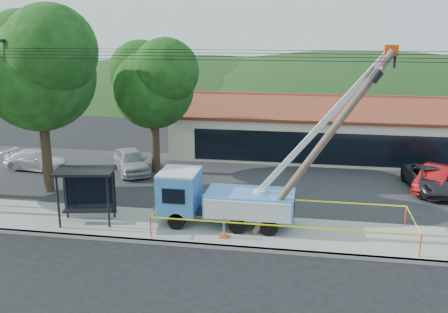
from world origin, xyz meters
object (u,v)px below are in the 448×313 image
Objects in this scene: car_red at (434,192)px; car_dark at (430,193)px; car_white at (37,171)px; car_silver at (132,174)px; utility_truck at (223,196)px; leaning_pole at (326,139)px; bus_shelter at (86,183)px.

car_dark is (-0.24, -0.16, 0.00)m from car_red.
car_silver is at bearing -79.63° from car_white.
car_dark is at bearing 33.01° from utility_truck.
utility_truck is at bearing 170.34° from leaning_pole.
car_silver is at bearing 171.69° from car_dark.
utility_truck is at bearing -153.06° from car_dark.
car_white is at bearing 173.32° from car_dark.
car_silver reaches higher than car_red.
car_red is at bearing 13.15° from bus_shelter.
bus_shelter is 19.68m from car_dark.
car_red is (19.07, -0.57, 0.00)m from car_silver.
car_silver reaches higher than car_dark.
leaning_pole reaches higher than bus_shelter.
bus_shelter is at bearing -173.74° from utility_truck.
bus_shelter is 0.65× the size of car_silver.
car_red is 0.85× the size of car_dark.
bus_shelter is at bearing -129.37° from car_red.
car_red is at bearing -32.85° from car_silver.
car_white is at bearing 152.90° from car_silver.
car_silver is at bearing -155.37° from car_red.
car_red is (11.43, 7.43, -1.58)m from utility_truck.
car_white is (-25.65, 0.11, 0.00)m from car_red.
leaning_pole is 11.67m from bus_shelter.
car_dark is at bearing 13.01° from bus_shelter.
car_white is (-7.55, 8.28, -2.14)m from bus_shelter.
car_red is at bearing -83.90° from car_white.
utility_truck reaches higher than car_red.
car_silver is 1.05× the size of car_white.
bus_shelter reaches higher than car_red.
car_dark is at bearing -84.26° from car_white.
bus_shelter is (-6.67, -0.73, 0.55)m from utility_truck.
car_red reaches higher than car_dark.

